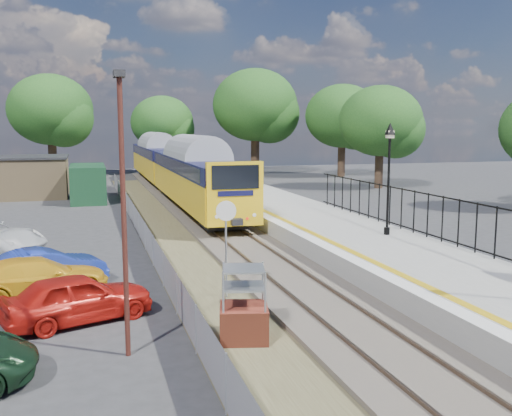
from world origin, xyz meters
name	(u,v)px	position (x,y,z in m)	size (l,w,h in m)	color
ground	(326,311)	(0.00, 0.00, 0.00)	(120.00, 120.00, 0.00)	#2D2D30
track_bed	(230,244)	(-0.47, 9.67, 0.09)	(5.90, 80.00, 0.29)	#473F38
platform	(342,238)	(4.20, 8.00, 0.45)	(5.00, 70.00, 0.90)	gray
platform_edge	(298,230)	(2.14, 8.00, 0.90)	(0.90, 70.00, 0.01)	silver
victorian_lamp_north	(389,152)	(5.30, 6.00, 4.30)	(0.44, 0.44, 4.60)	black
palisade_fence	(472,226)	(6.55, 2.24, 1.84)	(0.12, 26.00, 2.00)	black
wire_fence	(141,229)	(-4.20, 12.00, 0.60)	(0.06, 52.00, 1.20)	#999EA3
outbuilding	(27,178)	(-10.91, 31.21, 1.52)	(10.80, 10.10, 3.12)	#957B54
tree_line	(169,114)	(1.40, 42.00, 6.61)	(56.80, 43.80, 11.88)	#332319
train	(172,165)	(0.00, 31.01, 2.34)	(2.82, 40.83, 3.51)	gold
brick_plinth	(244,306)	(-2.92, -1.57, 0.92)	(1.43, 1.43, 1.91)	brown
speed_sign	(226,231)	(-2.50, 2.01, 2.14)	(0.61, 0.20, 3.09)	#999EA3
carpark_lamp	(123,197)	(-5.76, -1.65, 3.76)	(0.25, 0.50, 6.54)	#461E17
car_red	(78,298)	(-6.90, 1.11, 0.69)	(1.62, 4.02, 1.37)	#B31810
car_blue	(45,268)	(-7.99, 5.07, 0.65)	(1.37, 3.94, 1.30)	#1A2F9F
car_yellow	(37,277)	(-8.15, 3.93, 0.63)	(1.77, 4.35, 1.26)	gold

